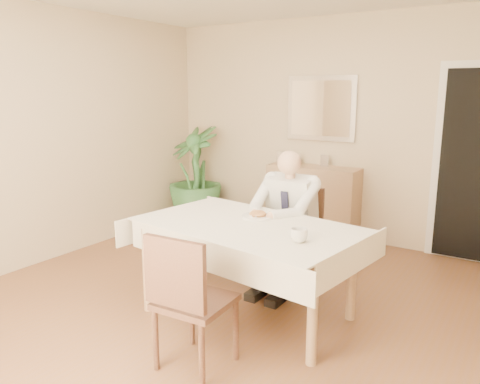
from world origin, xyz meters
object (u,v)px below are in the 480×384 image
Objects in this scene: seated_man at (283,215)px; coffee_mug at (299,235)px; chair_near at (187,296)px; potted_palm at (195,175)px; chair_far at (297,229)px; dining_table at (248,235)px; sideboard at (313,202)px.

seated_man reaches higher than coffee_mug.
potted_palm is at bearing 124.09° from chair_near.
chair_far is 7.36× the size of coffee_mug.
seated_man is at bearing -95.42° from chair_far.
seated_man is 0.96× the size of potted_palm.
potted_palm reaches higher than coffee_mug.
sideboard reaches higher than dining_table.
seated_man is 2.37m from potted_palm.
dining_table is 2.12× the size of chair_far.
potted_palm is (-1.99, 1.01, 0.16)m from chair_far.
sideboard is 1.62m from potted_palm.
dining_table is 0.59m from seated_man.
chair_far is 2.24m from potted_palm.
sideboard is at bearing 102.19° from chair_far.
chair_near is 7.67× the size of coffee_mug.
chair_near is at bearing -122.90° from coffee_mug.
chair_far is 0.67× the size of potted_palm.
coffee_mug is 0.11× the size of sideboard.
potted_palm is at bearing 147.66° from chair_far.
chair_far is 1.73m from chair_near.
sideboard is (-0.49, 3.00, -0.08)m from chair_near.
seated_man is (-0.09, 1.45, 0.18)m from chair_near.
potted_palm is at bearing 140.46° from coffee_mug.
dining_table is at bearing -90.00° from seated_man.
dining_table is 1.42× the size of potted_palm.
seated_man is 1.63m from sideboard.
seated_man reaches higher than sideboard.
seated_man is (-0.00, 0.59, 0.02)m from dining_table.
dining_table is at bearing -79.24° from sideboard.
seated_man reaches higher than dining_table.
sideboard is (-0.40, 1.27, -0.05)m from chair_far.
sideboard is at bearing 96.25° from chair_near.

